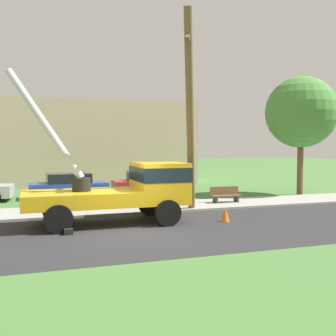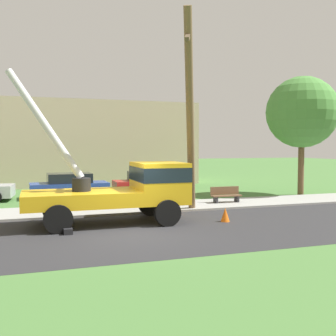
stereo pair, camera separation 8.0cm
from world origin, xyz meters
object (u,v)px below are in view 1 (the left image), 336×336
traffic_cone_curbside (177,207)px  roadside_tree_far (301,113)px  traffic_cone_ahead (225,215)px  parked_sedan_blue (69,185)px  utility_truck (128,187)px  parked_sedan_red (149,183)px  leaning_utility_pole (190,116)px  park_bench (225,195)px

traffic_cone_curbside → roadside_tree_far: bearing=22.7°
traffic_cone_ahead → traffic_cone_curbside: 2.62m
roadside_tree_far → parked_sedan_blue: bearing=166.8°
utility_truck → parked_sedan_blue: 8.52m
utility_truck → roadside_tree_far: bearing=23.4°
parked_sedan_blue → parked_sedan_red: 4.87m
utility_truck → traffic_cone_ahead: utility_truck is taller
utility_truck → leaning_utility_pole: 4.01m
traffic_cone_ahead → park_bench: (2.15, 4.27, 0.18)m
traffic_cone_curbside → parked_sedan_blue: (-4.13, 7.11, 0.43)m
parked_sedan_blue → parked_sedan_red: (4.86, 0.20, 0.00)m
traffic_cone_curbside → parked_sedan_red: 7.35m
leaning_utility_pole → traffic_cone_curbside: leaning_utility_pole is taller
parked_sedan_blue → park_bench: size_ratio=2.79×
parked_sedan_blue → park_bench: parked_sedan_blue is taller
traffic_cone_ahead → park_bench: bearing=63.3°
parked_sedan_blue → roadside_tree_far: roadside_tree_far is taller
leaning_utility_pole → traffic_cone_ahead: leaning_utility_pole is taller
leaning_utility_pole → park_bench: leaning_utility_pole is taller
traffic_cone_curbside → roadside_tree_far: (9.41, 3.94, 4.75)m
parked_sedan_red → traffic_cone_curbside: bearing=-95.7°
utility_truck → park_bench: size_ratio=4.23×
utility_truck → parked_sedan_blue: utility_truck is taller
parked_sedan_blue → parked_sedan_red: same height
traffic_cone_ahead → traffic_cone_curbside: size_ratio=1.00×
parked_sedan_blue → leaning_utility_pole: bearing=-61.0°
parked_sedan_blue → park_bench: bearing=-34.7°
traffic_cone_ahead → traffic_cone_curbside: same height
utility_truck → roadside_tree_far: 13.50m
traffic_cone_curbside → parked_sedan_blue: parked_sedan_blue is taller
traffic_cone_ahead → roadside_tree_far: 11.38m
leaning_utility_pole → traffic_cone_ahead: (0.93, -1.50, -3.99)m
utility_truck → traffic_cone_ahead: bearing=-16.5°
leaning_utility_pole → roadside_tree_far: leaning_utility_pole is taller
leaning_utility_pole → parked_sedan_blue: size_ratio=1.87×
leaning_utility_pole → parked_sedan_red: size_ratio=1.90×
leaning_utility_pole → roadside_tree_far: (9.15, 4.77, 0.76)m
traffic_cone_ahead → roadside_tree_far: (8.22, 6.27, 4.75)m
utility_truck → traffic_cone_curbside: size_ratio=12.10×
traffic_cone_ahead → parked_sedan_red: bearing=92.7°
roadside_tree_far → park_bench: bearing=-161.7°
utility_truck → leaning_utility_pole: bearing=8.2°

